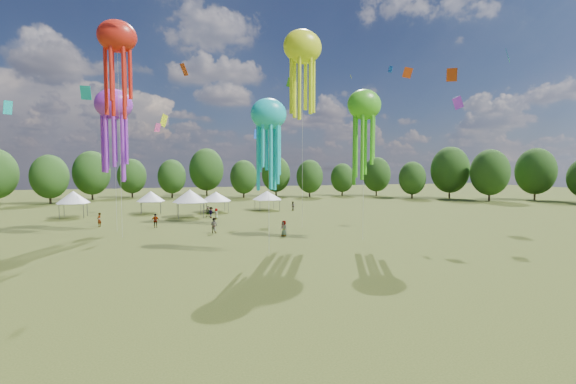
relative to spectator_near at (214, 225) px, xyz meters
name	(u,v)px	position (x,y,z in m)	size (l,w,h in m)	color
spectator_near	(214,225)	(0.00, 0.00, 0.00)	(0.90, 0.70, 1.84)	gray
spectators_far	(217,214)	(2.04, 11.30, -0.06)	(31.40, 25.31, 1.87)	gray
festival_tents	(186,196)	(-1.77, 20.95, 2.10)	(36.80, 12.26, 4.39)	#47474C
show_kites	(234,90)	(2.31, -1.20, 15.79)	(29.72, 20.09, 25.32)	purple
small_kites	(215,10)	(1.32, 6.52, 27.64)	(75.96, 45.80, 44.01)	purple
treeline	(183,175)	(-1.71, 27.61, 5.62)	(201.57, 95.24, 13.43)	#38281C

